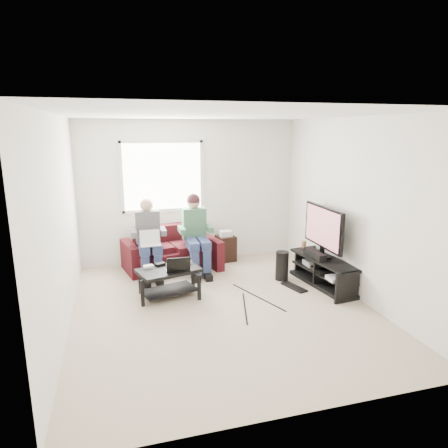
# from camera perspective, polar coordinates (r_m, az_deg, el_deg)

# --- Properties ---
(floor) EXTENTS (4.50, 4.50, 0.00)m
(floor) POSITION_cam_1_polar(r_m,az_deg,el_deg) (5.68, -0.25, -11.86)
(floor) COLOR beige
(floor) RESTS_ON ground
(ceiling) EXTENTS (4.50, 4.50, 0.00)m
(ceiling) POSITION_cam_1_polar(r_m,az_deg,el_deg) (5.14, -0.28, 15.39)
(ceiling) COLOR white
(ceiling) RESTS_ON wall_back
(wall_back) EXTENTS (4.50, 0.00, 4.50)m
(wall_back) POSITION_cam_1_polar(r_m,az_deg,el_deg) (7.42, -4.85, 4.61)
(wall_back) COLOR silver
(wall_back) RESTS_ON floor
(wall_front) EXTENTS (4.50, 0.00, 4.50)m
(wall_front) POSITION_cam_1_polar(r_m,az_deg,el_deg) (3.22, 10.38, -7.08)
(wall_front) COLOR silver
(wall_front) RESTS_ON floor
(wall_left) EXTENTS (0.00, 4.50, 4.50)m
(wall_left) POSITION_cam_1_polar(r_m,az_deg,el_deg) (5.12, -22.39, -0.26)
(wall_left) COLOR silver
(wall_left) RESTS_ON floor
(wall_right) EXTENTS (0.00, 4.50, 4.50)m
(wall_right) POSITION_cam_1_polar(r_m,az_deg,el_deg) (6.09, 18.23, 2.09)
(wall_right) COLOR silver
(wall_right) RESTS_ON floor
(window) EXTENTS (1.48, 0.04, 1.28)m
(window) POSITION_cam_1_polar(r_m,az_deg,el_deg) (7.29, -8.76, 6.73)
(window) COLOR white
(window) RESTS_ON wall_back
(sofa) EXTENTS (1.75, 1.00, 0.75)m
(sofa) POSITION_cam_1_polar(r_m,az_deg,el_deg) (7.16, -7.54, -4.12)
(sofa) COLOR #451115
(sofa) RESTS_ON floor
(person_left) EXTENTS (0.40, 0.70, 1.30)m
(person_left) POSITION_cam_1_polar(r_m,az_deg,el_deg) (6.76, -10.70, -1.59)
(person_left) COLOR navy
(person_left) RESTS_ON sofa
(person_right) EXTENTS (0.40, 0.71, 1.34)m
(person_right) POSITION_cam_1_polar(r_m,az_deg,el_deg) (6.87, -4.08, -0.64)
(person_right) COLOR navy
(person_right) RESTS_ON sofa
(laptop_silver) EXTENTS (0.38, 0.32, 0.24)m
(laptop_silver) POSITION_cam_1_polar(r_m,az_deg,el_deg) (6.51, -10.48, -2.48)
(laptop_silver) COLOR silver
(laptop_silver) RESTS_ON person_left
(coffee_table) EXTENTS (0.98, 0.75, 0.43)m
(coffee_table) POSITION_cam_1_polar(r_m,az_deg,el_deg) (5.96, -7.89, -7.40)
(coffee_table) COLOR black
(coffee_table) RESTS_ON floor
(laptop_black) EXTENTS (0.41, 0.35, 0.24)m
(laptop_black) POSITION_cam_1_polar(r_m,az_deg,el_deg) (5.82, -6.69, -5.42)
(laptop_black) COLOR black
(laptop_black) RESTS_ON coffee_table
(controller_a) EXTENTS (0.15, 0.11, 0.04)m
(controller_a) POSITION_cam_1_polar(r_m,az_deg,el_deg) (6.00, -10.75, -6.00)
(controller_a) COLOR silver
(controller_a) RESTS_ON coffee_table
(controller_b) EXTENTS (0.16, 0.14, 0.04)m
(controller_b) POSITION_cam_1_polar(r_m,az_deg,el_deg) (6.07, -9.10, -5.70)
(controller_b) COLOR black
(controller_b) RESTS_ON coffee_table
(controller_c) EXTENTS (0.16, 0.13, 0.04)m
(controller_c) POSITION_cam_1_polar(r_m,az_deg,el_deg) (6.10, -5.32, -5.51)
(controller_c) COLOR gray
(controller_c) RESTS_ON coffee_table
(tv_stand) EXTENTS (0.59, 1.40, 0.45)m
(tv_stand) POSITION_cam_1_polar(r_m,az_deg,el_deg) (6.55, 14.10, -6.85)
(tv_stand) COLOR black
(tv_stand) RESTS_ON floor
(tv) EXTENTS (0.12, 1.10, 0.81)m
(tv) POSITION_cam_1_polar(r_m,az_deg,el_deg) (6.43, 13.99, -0.63)
(tv) COLOR black
(tv) RESTS_ON tv_stand
(soundbar) EXTENTS (0.12, 0.50, 0.10)m
(soundbar) POSITION_cam_1_polar(r_m,az_deg,el_deg) (6.48, 12.89, -4.22)
(soundbar) COLOR black
(soundbar) RESTS_ON tv_stand
(drink_cup) EXTENTS (0.08, 0.08, 0.12)m
(drink_cup) POSITION_cam_1_polar(r_m,az_deg,el_deg) (6.96, 11.35, -2.85)
(drink_cup) COLOR #966840
(drink_cup) RESTS_ON tv_stand
(console_white) EXTENTS (0.30, 0.22, 0.06)m
(console_white) POSITION_cam_1_polar(r_m,az_deg,el_deg) (6.21, 15.95, -7.44)
(console_white) COLOR silver
(console_white) RESTS_ON tv_stand
(console_grey) EXTENTS (0.34, 0.26, 0.08)m
(console_grey) POSITION_cam_1_polar(r_m,az_deg,el_deg) (6.77, 12.89, -5.42)
(console_grey) COLOR gray
(console_grey) RESTS_ON tv_stand
(console_black) EXTENTS (0.38, 0.30, 0.07)m
(console_black) POSITION_cam_1_polar(r_m,az_deg,el_deg) (6.49, 14.35, -6.39)
(console_black) COLOR black
(console_black) RESTS_ON tv_stand
(subwoofer) EXTENTS (0.21, 0.21, 0.48)m
(subwoofer) POSITION_cam_1_polar(r_m,az_deg,el_deg) (6.65, 8.29, -5.93)
(subwoofer) COLOR black
(subwoofer) RESTS_ON floor
(keyboard_floor) EXTENTS (0.28, 0.49, 0.03)m
(keyboard_floor) POSITION_cam_1_polar(r_m,az_deg,el_deg) (6.42, 9.96, -8.87)
(keyboard_floor) COLOR black
(keyboard_floor) RESTS_ON floor
(end_table) EXTENTS (0.32, 0.32, 0.58)m
(end_table) POSITION_cam_1_polar(r_m,az_deg,el_deg) (7.53, 0.25, -3.33)
(end_table) COLOR black
(end_table) RESTS_ON floor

